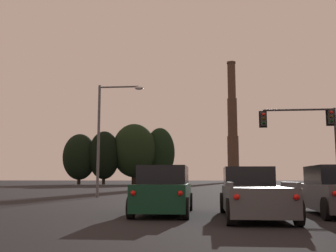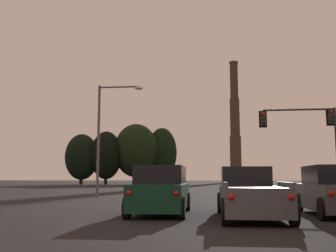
{
  "view_description": "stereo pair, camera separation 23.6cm",
  "coord_description": "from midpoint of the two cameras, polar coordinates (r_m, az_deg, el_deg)",
  "views": [
    {
      "loc": [
        -1.48,
        -1.84,
        1.36
      ],
      "look_at": [
        -4.4,
        28.95,
        5.52
      ],
      "focal_mm": 42.0,
      "sensor_mm": 36.0,
      "label": 1
    },
    {
      "loc": [
        -1.24,
        -1.82,
        1.36
      ],
      "look_at": [
        -4.4,
        28.95,
        5.52
      ],
      "focal_mm": 42.0,
      "sensor_mm": 36.0,
      "label": 2
    }
  ],
  "objects": [
    {
      "name": "suv_right_lane_second",
      "position": [
        16.27,
        23.4,
        -8.68
      ],
      "size": [
        2.23,
        4.95,
        1.86
      ],
      "rotation": [
        0.0,
        0.0,
        -0.03
      ],
      "color": "#4C4F54",
      "rests_on": "ground_plane"
    },
    {
      "name": "treeline_far_left",
      "position": [
        95.39,
        -12.34,
        -4.4
      ],
      "size": [
        7.9,
        7.11,
        11.91
      ],
      "color": "black",
      "rests_on": "ground_plane"
    },
    {
      "name": "smokestack",
      "position": [
        159.3,
        9.77,
        -1.12
      ],
      "size": [
        7.14,
        7.14,
        48.89
      ],
      "color": "#3C2B22",
      "rests_on": "ground_plane"
    },
    {
      "name": "treeline_center_right",
      "position": [
        94.68,
        -4.57,
        -3.57
      ],
      "size": [
        10.56,
        9.51,
        14.49
      ],
      "color": "black",
      "rests_on": "ground_plane"
    },
    {
      "name": "treeline_left_mid",
      "position": [
        93.68,
        -8.89,
        -4.21
      ],
      "size": [
        7.36,
        6.62,
        12.49
      ],
      "color": "black",
      "rests_on": "ground_plane"
    },
    {
      "name": "suv_left_lane_second",
      "position": [
        15.51,
        -0.58,
        -9.38
      ],
      "size": [
        2.12,
        4.91,
        1.86
      ],
      "rotation": [
        0.0,
        0.0,
        0.0
      ],
      "color": "#0F3823",
      "rests_on": "ground_plane"
    },
    {
      "name": "pickup_truck_center_lane_second",
      "position": [
        14.47,
        12.21,
        -9.7
      ],
      "size": [
        2.2,
        5.51,
        1.82
      ],
      "rotation": [
        0.0,
        0.0,
        0.0
      ],
      "color": "#4C4F54",
      "rests_on": "ground_plane"
    },
    {
      "name": "treeline_center_left",
      "position": [
        96.11,
        -0.8,
        -3.88
      ],
      "size": [
        7.24,
        6.51,
        13.77
      ],
      "color": "black",
      "rests_on": "ground_plane"
    },
    {
      "name": "street_lamp",
      "position": [
        29.61,
        -8.78,
        -0.17
      ],
      "size": [
        3.43,
        0.36,
        8.37
      ],
      "color": "#56565B",
      "rests_on": "ground_plane"
    },
    {
      "name": "traffic_light_overhead_right",
      "position": [
        30.17,
        20.2,
        -0.38
      ],
      "size": [
        5.57,
        0.5,
        6.45
      ],
      "color": "#2D2D30",
      "rests_on": "ground_plane"
    }
  ]
}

